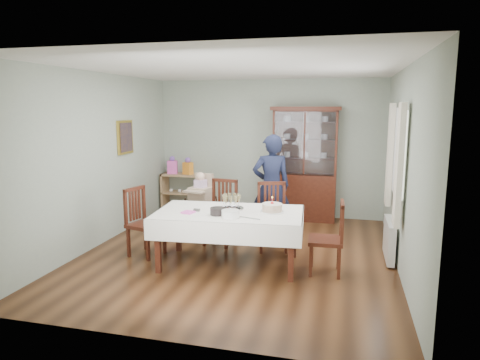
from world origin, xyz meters
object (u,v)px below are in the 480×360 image
(chair_end_left, at_px, (145,235))
(gift_bag_orange, at_px, (188,167))
(chair_end_right, at_px, (327,252))
(china_cabinet, at_px, (305,162))
(chair_far_left, at_px, (220,225))
(sideboard, at_px, (184,193))
(birthday_cake, at_px, (272,208))
(gift_bag_pink, at_px, (172,166))
(high_chair, at_px, (201,209))
(chair_far_right, at_px, (272,230))
(woman, at_px, (271,186))
(champagne_tray, at_px, (231,204))
(dining_table, at_px, (229,238))

(chair_end_left, relative_size, gift_bag_orange, 2.87)
(chair_end_right, distance_m, gift_bag_orange, 4.05)
(china_cabinet, bearing_deg, chair_far_left, -121.90)
(sideboard, distance_m, birthday_cake, 3.52)
(gift_bag_pink, bearing_deg, gift_bag_orange, -0.00)
(birthday_cake, distance_m, gift_bag_orange, 3.41)
(high_chair, bearing_deg, chair_far_right, -11.86)
(china_cabinet, height_order, chair_far_left, china_cabinet)
(china_cabinet, height_order, woman, china_cabinet)
(sideboard, relative_size, chair_end_left, 0.90)
(woman, distance_m, birthday_cake, 1.36)
(chair_end_left, bearing_deg, chair_far_left, -34.81)
(chair_far_left, height_order, champagne_tray, chair_far_left)
(dining_table, distance_m, chair_far_right, 0.93)
(chair_end_right, distance_m, birthday_cake, 0.92)
(dining_table, relative_size, china_cabinet, 0.96)
(chair_far_right, height_order, gift_bag_orange, gift_bag_orange)
(chair_far_left, relative_size, chair_far_right, 1.00)
(chair_end_right, height_order, gift_bag_orange, gift_bag_orange)
(chair_end_left, bearing_deg, champagne_tray, -72.67)
(china_cabinet, distance_m, chair_end_right, 2.87)
(dining_table, height_order, chair_end_left, chair_end_left)
(sideboard, distance_m, high_chair, 1.59)
(woman, relative_size, gift_bag_pink, 4.72)
(woman, distance_m, high_chair, 1.30)
(chair_end_left, bearing_deg, birthday_cake, -74.45)
(china_cabinet, relative_size, chair_end_right, 2.25)
(china_cabinet, relative_size, high_chair, 2.05)
(china_cabinet, xyz_separation_m, chair_end_left, (-2.07, -2.62, -0.83))
(high_chair, height_order, champagne_tray, high_chair)
(high_chair, relative_size, champagne_tray, 3.08)
(champagne_tray, bearing_deg, chair_end_left, -177.77)
(chair_far_right, xyz_separation_m, woman, (-0.14, 0.64, 0.56))
(chair_far_left, distance_m, champagne_tray, 0.97)
(china_cabinet, relative_size, chair_end_left, 2.17)
(chair_far_left, height_order, birthday_cake, chair_far_left)
(dining_table, height_order, gift_bag_pink, gift_bag_pink)
(high_chair, bearing_deg, gift_bag_pink, 140.47)
(dining_table, xyz_separation_m, birthday_cake, (0.57, 0.10, 0.43))
(dining_table, distance_m, birthday_cake, 0.73)
(chair_end_right, relative_size, champagne_tray, 2.80)
(woman, bearing_deg, champagne_tray, 55.86)
(champagne_tray, height_order, gift_bag_orange, gift_bag_orange)
(sideboard, relative_size, chair_end_right, 0.93)
(chair_far_right, relative_size, high_chair, 0.96)
(chair_end_left, xyz_separation_m, birthday_cake, (1.89, 0.01, 0.52))
(woman, xyz_separation_m, high_chair, (-1.22, -0.06, -0.45))
(high_chair, height_order, gift_bag_orange, gift_bag_orange)
(china_cabinet, xyz_separation_m, birthday_cake, (-0.18, -2.60, -0.31))
(sideboard, height_order, gift_bag_pink, gift_bag_pink)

